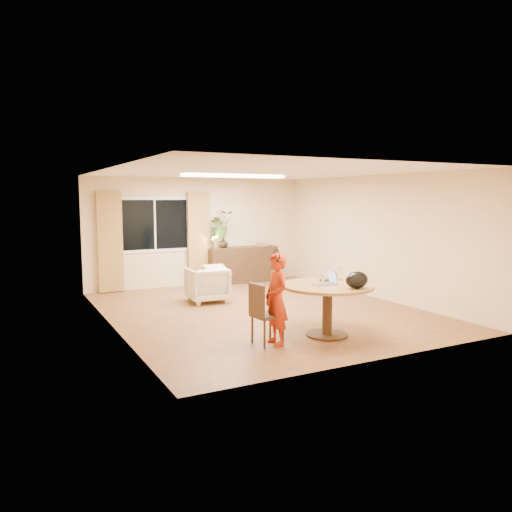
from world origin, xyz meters
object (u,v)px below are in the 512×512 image
(dining_table, at_px, (327,296))
(armchair, at_px, (207,284))
(child, at_px, (276,299))
(sideboard, at_px, (243,265))
(dining_chair, at_px, (267,314))

(dining_table, xyz_separation_m, armchair, (-0.70, 3.22, -0.28))
(dining_table, relative_size, child, 1.05)
(sideboard, bearing_deg, dining_table, -101.04)
(dining_table, bearing_deg, armchair, 102.24)
(dining_chair, height_order, armchair, dining_chair)
(dining_table, distance_m, dining_chair, 1.04)
(child, xyz_separation_m, armchair, (0.23, 3.25, -0.31))
(dining_chair, relative_size, sideboard, 0.51)
(child, distance_m, sideboard, 5.38)
(dining_table, xyz_separation_m, sideboard, (0.97, 4.99, -0.18))
(child, xyz_separation_m, sideboard, (1.90, 5.03, -0.22))
(armchair, distance_m, sideboard, 2.44)
(dining_chair, bearing_deg, armchair, 78.27)
(dining_table, bearing_deg, child, -177.98)
(dining_table, distance_m, sideboard, 5.09)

